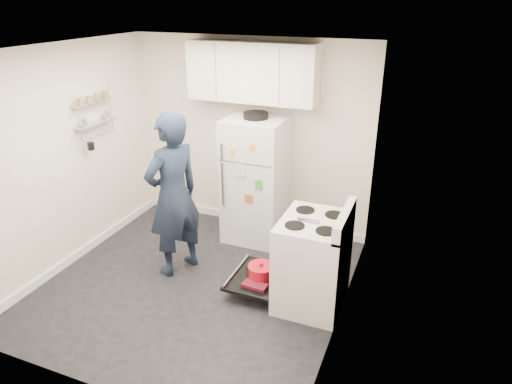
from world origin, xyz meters
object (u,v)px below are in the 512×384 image
at_px(electric_range, 311,263).
at_px(refrigerator, 256,180).
at_px(person, 173,196).
at_px(open_oven_door, 259,275).

distance_m(electric_range, refrigerator, 1.55).
relative_size(electric_range, person, 0.59).
bearing_deg(refrigerator, electric_range, -46.45).
xyz_separation_m(open_oven_door, refrigerator, (-0.48, 1.10, 0.62)).
xyz_separation_m(open_oven_door, person, (-1.02, 0.03, 0.75)).
height_order(refrigerator, person, person).
relative_size(open_oven_door, refrigerator, 0.42).
bearing_deg(electric_range, refrigerator, 133.55).
distance_m(open_oven_door, person, 1.27).
distance_m(open_oven_door, refrigerator, 1.35).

